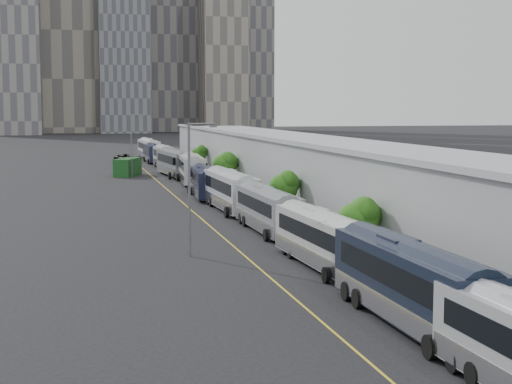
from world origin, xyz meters
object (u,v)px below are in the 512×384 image
object	(u,v)px
bus_5	(205,185)
bus_8	(166,159)
bus_10	(149,150)
street_lamp_near	(192,180)
bus_4	(231,194)
bus_3	(268,213)
street_lamp_far	(133,141)
bus_1	(411,290)
bus_7	(175,165)
bus_2	(323,243)
bus_6	(191,171)
bus_9	(153,155)
suv	(126,158)
shipping_container	(128,167)

from	to	relation	value
bus_5	bus_8	xyz separation A→B (m)	(0.67, 44.09, 0.14)
bus_10	street_lamp_near	world-z (taller)	street_lamp_near
bus_4	bus_8	world-z (taller)	bus_4
bus_3	bus_5	xyz separation A→B (m)	(-0.98, 26.08, -0.07)
bus_3	bus_8	size ratio (longest dim) A/B	0.95
bus_10	street_lamp_far	xyz separation A→B (m)	(-6.33, -41.91, 3.67)
bus_1	bus_7	distance (m)	83.46
bus_2	street_lamp_near	distance (m)	10.29
bus_6	bus_9	distance (m)	42.20
bus_4	suv	world-z (taller)	bus_4
bus_1	shipping_container	distance (m)	86.17
suv	bus_5	bearing A→B (deg)	-106.73
bus_2	bus_9	world-z (taller)	bus_2
bus_6	bus_7	world-z (taller)	bus_7
bus_6	bus_10	distance (m)	53.18
bus_5	street_lamp_far	distance (m)	29.31
bus_2	bus_3	size ratio (longest dim) A/B	1.00
bus_7	shipping_container	distance (m)	7.30
bus_8	shipping_container	distance (m)	15.16
bus_1	bus_8	bearing A→B (deg)	89.31
bus_7	bus_10	world-z (taller)	bus_7
street_lamp_far	shipping_container	size ratio (longest dim) A/B	1.48
bus_6	bus_9	xyz separation A→B (m)	(-1.01, 42.19, -0.21)
bus_3	suv	xyz separation A→B (m)	(-5.94, 85.32, -0.72)
street_lamp_far	suv	world-z (taller)	street_lamp_far
bus_5	bus_9	xyz separation A→B (m)	(-0.05, 59.34, 0.01)
bus_2	bus_5	size ratio (longest dim) A/B	1.04
bus_1	bus_10	size ratio (longest dim) A/B	0.99
bus_6	shipping_container	world-z (taller)	bus_6
bus_6	suv	size ratio (longest dim) A/B	2.33
bus_5	suv	distance (m)	59.45
bus_6	street_lamp_far	size ratio (longest dim) A/B	1.49
bus_4	suv	size ratio (longest dim) A/B	2.31
bus_7	bus_10	xyz separation A→B (m)	(0.08, 41.90, -0.02)
bus_4	bus_7	distance (m)	40.57
bus_5	bus_10	size ratio (longest dim) A/B	0.88
bus_1	bus_9	distance (m)	114.37
bus_9	shipping_container	xyz separation A→B (m)	(-6.62, -28.51, -0.17)
bus_8	street_lamp_near	distance (m)	79.82
bus_6	bus_9	world-z (taller)	bus_6
bus_7	bus_9	bearing A→B (deg)	85.47
bus_7	street_lamp_far	size ratio (longest dim) A/B	1.51
bus_2	bus_7	xyz separation A→B (m)	(-0.71, 69.44, 0.18)
bus_1	street_lamp_near	xyz separation A→B (m)	(-7.51, 19.73, 3.66)
bus_10	bus_3	bearing A→B (deg)	-91.84
bus_10	bus_8	bearing A→B (deg)	-91.42
bus_3	shipping_container	world-z (taller)	bus_3
bus_3	bus_6	bearing A→B (deg)	88.81
bus_6	street_lamp_near	xyz separation A→B (m)	(-7.70, -52.45, 3.64)
bus_8	bus_9	world-z (taller)	bus_8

